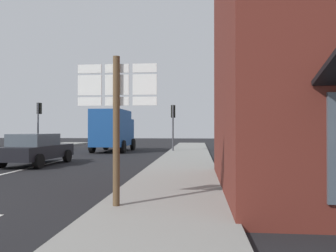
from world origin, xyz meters
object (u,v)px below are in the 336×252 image
route_sign_post (117,115)px  traffic_light_far_right (173,117)px  sedan_far (36,149)px  delivery_truck (113,129)px  traffic_light_far_left (39,115)px

route_sign_post → traffic_light_far_right: bearing=90.5°
sedan_far → delivery_truck: delivery_truck is taller
delivery_truck → route_sign_post: (4.63, -17.00, 0.35)m
sedan_far → delivery_truck: bearing=81.9°
delivery_truck → traffic_light_far_right: size_ratio=1.47×
traffic_light_far_left → route_sign_post: bearing=-58.9°
sedan_far → delivery_truck: size_ratio=0.86×
sedan_far → traffic_light_far_left: traffic_light_far_left is taller
route_sign_post → traffic_light_far_left: (-11.11, 18.40, 0.80)m
traffic_light_far_left → traffic_light_far_right: 11.12m
route_sign_post → traffic_light_far_left: bearing=121.1°
route_sign_post → traffic_light_far_right: traffic_light_far_right is taller
sedan_far → traffic_light_far_right: (5.78, 8.62, 1.76)m
delivery_truck → route_sign_post: 17.62m
traffic_light_far_left → traffic_light_far_right: (10.98, -1.77, -0.29)m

